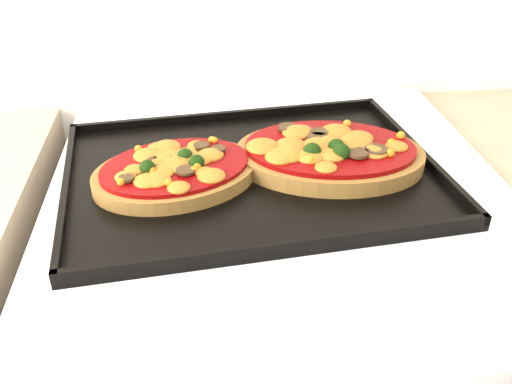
{
  "coord_description": "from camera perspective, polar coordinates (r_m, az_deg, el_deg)",
  "views": [
    {
      "loc": [
        -0.07,
        1.07,
        1.29
      ],
      "look_at": [
        -0.0,
        1.66,
        0.92
      ],
      "focal_mm": 40.0,
      "sensor_mm": 36.0,
      "label": 1
    }
  ],
  "objects": [
    {
      "name": "baking_tray",
      "position": [
        0.74,
        -0.44,
        2.15
      ],
      "size": [
        0.51,
        0.4,
        0.02
      ],
      "primitive_type": "cube",
      "rotation": [
        0.0,
        0.0,
        0.1
      ],
      "color": "black",
      "rests_on": "stove"
    },
    {
      "name": "pizza_left",
      "position": [
        0.72,
        -8.05,
        2.2
      ],
      "size": [
        0.25,
        0.21,
        0.03
      ],
      "primitive_type": null,
      "rotation": [
        0.0,
        0.0,
        0.3
      ],
      "color": "olive",
      "rests_on": "baking_tray"
    },
    {
      "name": "pizza_right",
      "position": [
        0.76,
        7.39,
        3.98
      ],
      "size": [
        0.27,
        0.22,
        0.04
      ],
      "primitive_type": null,
      "rotation": [
        0.0,
        0.0,
        -0.17
      ],
      "color": "olive",
      "rests_on": "baking_tray"
    }
  ]
}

